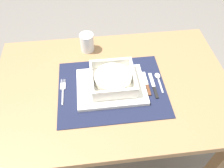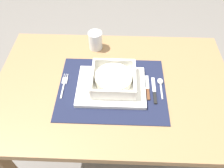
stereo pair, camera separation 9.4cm
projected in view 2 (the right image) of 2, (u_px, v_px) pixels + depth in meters
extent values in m
plane|color=slate|center=(113.00, 155.00, 1.53)|extent=(6.00, 6.00, 0.00)
cube|color=#936D47|center=(114.00, 87.00, 0.99)|extent=(1.01, 0.66, 0.03)
cube|color=brown|center=(43.00, 87.00, 1.45)|extent=(0.05, 0.05, 0.69)
cube|color=brown|center=(188.00, 91.00, 1.43)|extent=(0.05, 0.05, 0.69)
cube|color=#191E38|center=(112.00, 88.00, 0.96)|extent=(0.44, 0.34, 0.00)
cube|color=white|center=(111.00, 86.00, 0.95)|extent=(0.28, 0.21, 0.02)
cube|color=white|center=(113.00, 82.00, 0.95)|extent=(0.18, 0.18, 0.01)
cube|color=white|center=(93.00, 77.00, 0.93)|extent=(0.01, 0.18, 0.04)
cube|color=white|center=(134.00, 78.00, 0.93)|extent=(0.01, 0.18, 0.04)
cube|color=white|center=(113.00, 94.00, 0.88)|extent=(0.16, 0.01, 0.04)
cube|color=white|center=(114.00, 63.00, 0.99)|extent=(0.16, 0.01, 0.04)
cylinder|color=silver|center=(113.00, 79.00, 0.94)|extent=(0.15, 0.15, 0.03)
cube|color=silver|center=(62.00, 91.00, 0.95)|extent=(0.01, 0.08, 0.00)
cube|color=silver|center=(65.00, 81.00, 0.98)|extent=(0.02, 0.04, 0.00)
cylinder|color=silver|center=(64.00, 76.00, 1.00)|extent=(0.00, 0.02, 0.00)
cylinder|color=silver|center=(66.00, 76.00, 1.00)|extent=(0.00, 0.02, 0.00)
cylinder|color=silver|center=(68.00, 76.00, 1.00)|extent=(0.00, 0.02, 0.00)
cube|color=silver|center=(161.00, 92.00, 0.94)|extent=(0.01, 0.08, 0.00)
ellipsoid|color=silver|center=(160.00, 81.00, 0.98)|extent=(0.02, 0.03, 0.01)
cube|color=black|center=(155.00, 98.00, 0.92)|extent=(0.01, 0.06, 0.01)
cube|color=silver|center=(154.00, 85.00, 0.96)|extent=(0.01, 0.08, 0.00)
cube|color=#59331E|center=(148.00, 94.00, 0.93)|extent=(0.01, 0.06, 0.01)
cube|color=silver|center=(147.00, 82.00, 0.98)|extent=(0.01, 0.08, 0.00)
cylinder|color=white|center=(95.00, 40.00, 1.10)|extent=(0.07, 0.07, 0.09)
cylinder|color=maroon|center=(96.00, 42.00, 1.11)|extent=(0.05, 0.05, 0.06)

